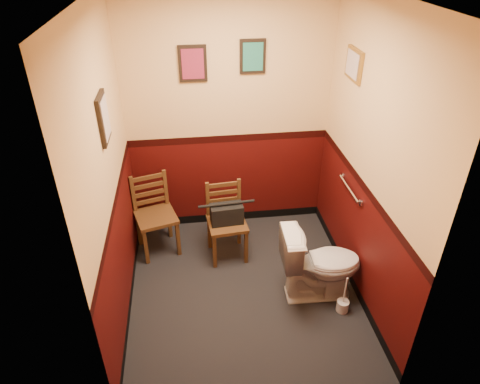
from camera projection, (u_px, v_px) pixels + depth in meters
name	position (u px, v px, depth m)	size (l,w,h in m)	color
floor	(243.00, 289.00, 4.30)	(2.20, 2.40, 0.00)	black
wall_back	(229.00, 118.00, 4.60)	(2.20, 2.70, 0.00)	#3A0807
wall_front	(271.00, 269.00, 2.58)	(2.20, 2.70, 0.00)	#3A0807
wall_left	(110.00, 181.00, 3.47)	(2.40, 2.70, 0.00)	#3A0807
wall_right	(369.00, 164.00, 3.71)	(2.40, 2.70, 0.00)	#3A0807
grab_bar	(350.00, 189.00, 4.13)	(0.05, 0.56, 0.06)	silver
framed_print_back_a	(193.00, 64.00, 4.22)	(0.28, 0.04, 0.36)	black
framed_print_back_b	(253.00, 56.00, 4.26)	(0.26, 0.04, 0.34)	black
framed_print_left	(104.00, 118.00, 3.29)	(0.04, 0.30, 0.38)	black
framed_print_right	(354.00, 64.00, 3.84)	(0.04, 0.34, 0.28)	olive
toilet	(320.00, 264.00, 4.06)	(0.43, 0.77, 0.76)	white
toilet_brush	(343.00, 305.00, 4.03)	(0.11, 0.11, 0.41)	silver
chair_left	(155.00, 215.00, 4.64)	(0.51, 0.51, 0.89)	#553419
chair_right	(226.00, 221.00, 4.57)	(0.43, 0.43, 0.85)	#553419
handbag	(227.00, 214.00, 4.47)	(0.35, 0.19, 0.25)	black
tp_stack	(228.00, 218.00, 5.04)	(0.24, 0.15, 0.42)	silver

